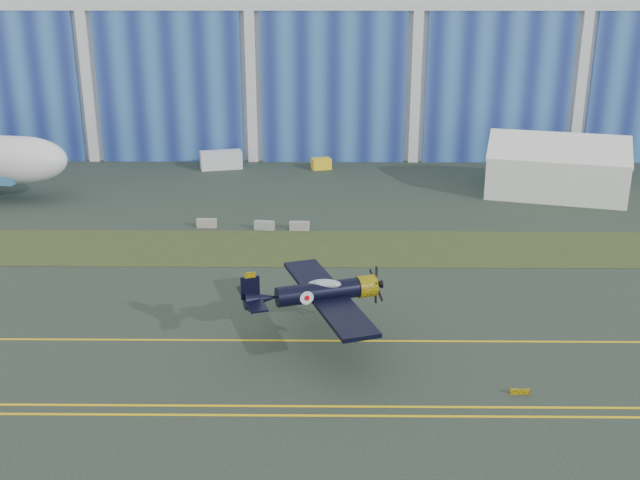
{
  "coord_description": "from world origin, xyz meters",
  "views": [
    {
      "loc": [
        10.22,
        -52.0,
        23.95
      ],
      "look_at": [
        9.66,
        3.67,
        4.43
      ],
      "focal_mm": 42.0,
      "sensor_mm": 36.0,
      "label": 1
    }
  ],
  "objects_px": {
    "tent": "(557,163)",
    "shipping_container": "(221,160)",
    "warbird": "(319,292)",
    "tug": "(321,164)"
  },
  "relations": [
    {
      "from": "shipping_container",
      "to": "tent",
      "type": "bearing_deg",
      "value": -30.19
    },
    {
      "from": "tent",
      "to": "shipping_container",
      "type": "distance_m",
      "value": 42.53
    },
    {
      "from": "warbird",
      "to": "shipping_container",
      "type": "bearing_deg",
      "value": 86.62
    },
    {
      "from": "shipping_container",
      "to": "tug",
      "type": "bearing_deg",
      "value": -15.0
    },
    {
      "from": "tent",
      "to": "shipping_container",
      "type": "relative_size",
      "value": 3.34
    },
    {
      "from": "warbird",
      "to": "tug",
      "type": "xyz_separation_m",
      "value": [
        -0.25,
        50.22,
        -3.11
      ]
    },
    {
      "from": "warbird",
      "to": "tent",
      "type": "relative_size",
      "value": 0.9
    },
    {
      "from": "tent",
      "to": "tug",
      "type": "distance_m",
      "value": 29.97
    },
    {
      "from": "warbird",
      "to": "tent",
      "type": "height_order",
      "value": "tent"
    },
    {
      "from": "warbird",
      "to": "shipping_container",
      "type": "height_order",
      "value": "warbird"
    }
  ]
}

